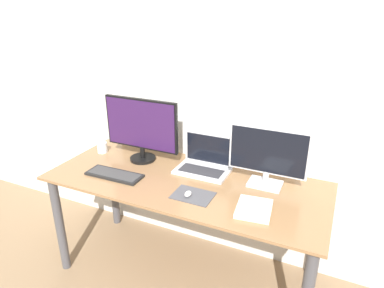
{
  "coord_description": "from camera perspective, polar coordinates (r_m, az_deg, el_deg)",
  "views": [
    {
      "loc": [
        0.85,
        -1.36,
        1.81
      ],
      "look_at": [
        0.02,
        0.44,
        0.99
      ],
      "focal_mm": 32.0,
      "sensor_mm": 36.0,
      "label": 1
    }
  ],
  "objects": [
    {
      "name": "wall_back",
      "position": [
        2.39,
        3.34,
        8.89
      ],
      "size": [
        7.0,
        0.05,
        2.5
      ],
      "color": "silver",
      "rests_on": "ground_plane"
    },
    {
      "name": "desk",
      "position": [
        2.26,
        -1.17,
        -9.0
      ],
      "size": [
        1.78,
        0.74,
        0.76
      ],
      "color": "olive",
      "rests_on": "ground_plane"
    },
    {
      "name": "monitor_left",
      "position": [
        2.4,
        -8.46,
        2.67
      ],
      "size": [
        0.56,
        0.18,
        0.45
      ],
      "color": "black",
      "rests_on": "desk"
    },
    {
      "name": "monitor_right",
      "position": [
        2.1,
        12.5,
        -1.89
      ],
      "size": [
        0.48,
        0.14,
        0.38
      ],
      "color": "silver",
      "rests_on": "desk"
    },
    {
      "name": "laptop",
      "position": [
        2.31,
        2.18,
        -2.93
      ],
      "size": [
        0.35,
        0.23,
        0.24
      ],
      "color": "silver",
      "rests_on": "desk"
    },
    {
      "name": "keyboard",
      "position": [
        2.3,
        -12.79,
        -5.0
      ],
      "size": [
        0.38,
        0.15,
        0.02
      ],
      "color": "black",
      "rests_on": "desk"
    },
    {
      "name": "mousepad",
      "position": [
        2.03,
        0.17,
        -8.56
      ],
      "size": [
        0.24,
        0.17,
        0.0
      ],
      "color": "#47474C",
      "rests_on": "desk"
    },
    {
      "name": "mouse",
      "position": [
        2.01,
        -0.67,
        -8.31
      ],
      "size": [
        0.04,
        0.06,
        0.03
      ],
      "color": "silver",
      "rests_on": "mousepad"
    },
    {
      "name": "book",
      "position": [
        1.92,
        10.29,
        -10.56
      ],
      "size": [
        0.21,
        0.24,
        0.02
      ],
      "color": "silver",
      "rests_on": "desk"
    },
    {
      "name": "mug",
      "position": [
        2.66,
        -14.73,
        -0.57
      ],
      "size": [
        0.07,
        0.07,
        0.08
      ],
      "color": "white",
      "rests_on": "desk"
    }
  ]
}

